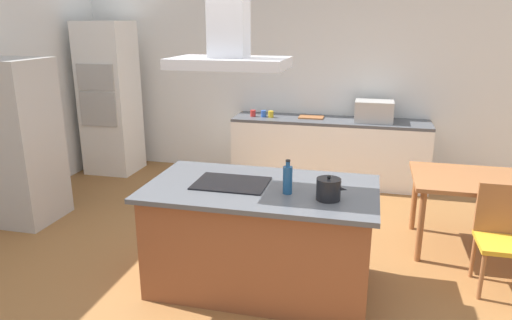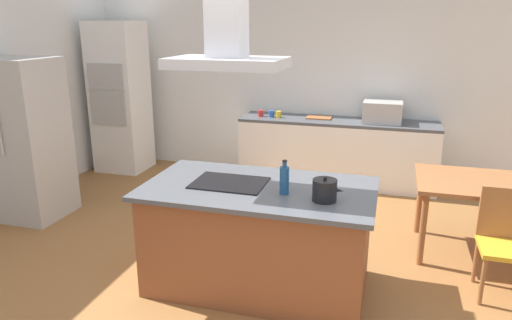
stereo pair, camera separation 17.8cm
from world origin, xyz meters
name	(u,v)px [view 1 (the left image)]	position (x,y,z in m)	size (l,w,h in m)	color
ground	(290,217)	(0.00, 1.50, 0.00)	(16.00, 16.00, 0.00)	#936033
wall_back	(312,82)	(0.00, 3.25, 1.35)	(7.20, 0.10, 2.70)	white
kitchen_island	(261,236)	(0.00, 0.00, 0.45)	(1.89, 1.06, 0.90)	brown
cooktop	(231,183)	(-0.26, 0.00, 0.91)	(0.60, 0.44, 0.01)	black
tea_kettle	(329,189)	(0.56, -0.17, 0.98)	(0.24, 0.19, 0.19)	black
olive_oil_bottle	(288,179)	(0.24, -0.11, 1.02)	(0.07, 0.07, 0.28)	navy
back_counter	(329,151)	(0.31, 2.88, 0.45)	(2.67, 0.62, 0.90)	white
countertop_microwave	(374,111)	(0.88, 2.88, 1.04)	(0.50, 0.38, 0.28)	#B2AFAA
coffee_mug_red	(253,113)	(-0.78, 2.83, 0.95)	(0.08, 0.08, 0.09)	red
coffee_mug_blue	(264,114)	(-0.62, 2.83, 0.95)	(0.08, 0.08, 0.09)	#2D56B2
coffee_mug_yellow	(271,114)	(-0.52, 2.82, 0.95)	(0.08, 0.08, 0.09)	gold
cutting_board	(311,117)	(0.04, 2.93, 0.91)	(0.34, 0.24, 0.02)	#995B33
wall_oven_stack	(110,99)	(-2.90, 2.65, 1.10)	(0.70, 0.66, 2.20)	white
refrigerator	(15,142)	(-2.98, 0.74, 0.91)	(0.80, 0.73, 1.82)	#B2AFAA
dining_table	(488,187)	(1.98, 1.12, 0.67)	(1.40, 0.90, 0.75)	#995B33
chair_facing_island	(503,231)	(1.98, 0.46, 0.51)	(0.42, 0.42, 0.89)	gold
range_hood	(229,35)	(-0.26, 0.00, 2.10)	(0.90, 0.55, 0.78)	#ADADB2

